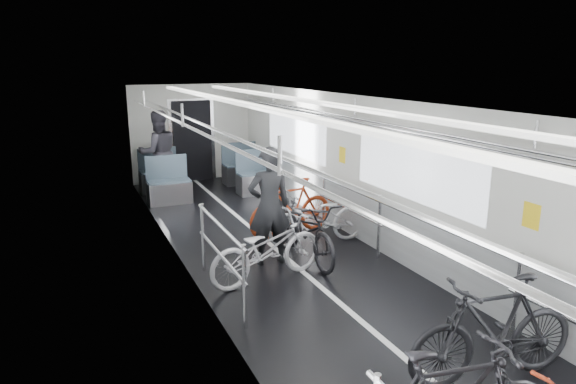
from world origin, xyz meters
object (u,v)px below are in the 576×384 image
at_px(bike_right_mid, 318,218).
at_px(person_seated, 159,152).
at_px(bike_aisle, 307,229).
at_px(bike_right_far, 291,207).
at_px(person_standing, 269,206).
at_px(bike_left_far, 267,249).
at_px(bike_right_near, 494,330).

distance_m(bike_right_mid, person_seated, 4.82).
bearing_deg(person_seated, bike_aisle, 99.54).
bearing_deg(bike_right_far, bike_right_mid, 10.90).
bearing_deg(person_standing, person_seated, -77.94).
bearing_deg(bike_left_far, bike_right_mid, -62.91).
bearing_deg(bike_right_far, person_seated, -166.20).
bearing_deg(bike_aisle, person_standing, 170.06).
xyz_separation_m(bike_right_mid, bike_aisle, (-0.47, -0.55, 0.03)).
distance_m(bike_right_near, bike_right_mid, 4.02).
height_order(bike_right_mid, person_standing, person_standing).
xyz_separation_m(bike_left_far, bike_right_far, (1.09, 1.63, 0.03)).
distance_m(bike_right_far, person_standing, 1.39).
relative_size(bike_right_near, person_standing, 0.99).
bearing_deg(bike_left_far, bike_aisle, -71.33).
distance_m(bike_left_far, bike_right_far, 1.97).
height_order(bike_left_far, bike_right_mid, bike_left_far).
bearing_deg(bike_aisle, person_seated, 104.52).
height_order(bike_right_near, person_standing, person_standing).
bearing_deg(bike_left_far, bike_right_near, -171.52).
height_order(bike_aisle, person_standing, person_standing).
height_order(bike_right_far, person_standing, person_standing).
distance_m(bike_left_far, person_seated, 5.54).
bearing_deg(bike_right_near, bike_right_mid, -175.22).
bearing_deg(person_standing, bike_right_mid, -152.65).
bearing_deg(bike_aisle, bike_right_near, -85.82).
xyz_separation_m(bike_right_far, person_standing, (-0.83, -1.05, 0.39)).
xyz_separation_m(person_standing, person_seated, (-0.72, 4.92, 0.07)).
distance_m(bike_left_far, bike_aisle, 0.96).
bearing_deg(bike_right_near, person_seated, -161.78).
relative_size(bike_right_near, bike_aisle, 0.96).
relative_size(bike_left_far, person_standing, 0.99).
relative_size(bike_left_far, bike_right_near, 1.00).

